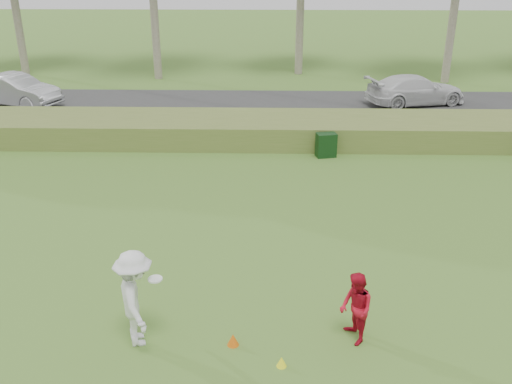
{
  "coord_description": "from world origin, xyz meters",
  "views": [
    {
      "loc": [
        0.32,
        -9.1,
        7.02
      ],
      "look_at": [
        0.0,
        4.0,
        1.3
      ],
      "focal_mm": 40.0,
      "sensor_mm": 36.0,
      "label": 1
    }
  ],
  "objects_px": {
    "player_white": "(135,299)",
    "car_right": "(416,90)",
    "cone_orange": "(233,340)",
    "utility_cabinet": "(326,145)",
    "cone_yellow": "(282,362)",
    "player_red": "(356,309)",
    "car_mid": "(15,90)"
  },
  "relations": [
    {
      "from": "player_white",
      "to": "car_right",
      "type": "relative_size",
      "value": 0.42
    },
    {
      "from": "player_red",
      "to": "cone_orange",
      "type": "relative_size",
      "value": 5.88
    },
    {
      "from": "cone_orange",
      "to": "cone_yellow",
      "type": "height_order",
      "value": "cone_orange"
    },
    {
      "from": "player_white",
      "to": "player_red",
      "type": "xyz_separation_m",
      "value": [
        4.12,
        0.13,
        -0.24
      ]
    },
    {
      "from": "player_white",
      "to": "car_right",
      "type": "xyz_separation_m",
      "value": [
        9.3,
        17.7,
        -0.23
      ]
    },
    {
      "from": "cone_yellow",
      "to": "utility_cabinet",
      "type": "distance_m",
      "value": 11.29
    },
    {
      "from": "cone_orange",
      "to": "car_right",
      "type": "height_order",
      "value": "car_right"
    },
    {
      "from": "player_red",
      "to": "car_right",
      "type": "height_order",
      "value": "player_red"
    },
    {
      "from": "cone_orange",
      "to": "car_right",
      "type": "bearing_deg",
      "value": 67.14
    },
    {
      "from": "player_white",
      "to": "car_mid",
      "type": "bearing_deg",
      "value": 8.73
    },
    {
      "from": "player_white",
      "to": "car_mid",
      "type": "relative_size",
      "value": 0.44
    },
    {
      "from": "player_red",
      "to": "utility_cabinet",
      "type": "relative_size",
      "value": 1.68
    },
    {
      "from": "cone_orange",
      "to": "car_mid",
      "type": "relative_size",
      "value": 0.06
    },
    {
      "from": "utility_cabinet",
      "to": "cone_yellow",
      "type": "bearing_deg",
      "value": -111.51
    },
    {
      "from": "player_white",
      "to": "utility_cabinet",
      "type": "relative_size",
      "value": 2.25
    },
    {
      "from": "cone_orange",
      "to": "car_mid",
      "type": "bearing_deg",
      "value": 123.23
    },
    {
      "from": "player_white",
      "to": "car_right",
      "type": "distance_m",
      "value": 19.99
    },
    {
      "from": "player_red",
      "to": "cone_orange",
      "type": "distance_m",
      "value": 2.4
    },
    {
      "from": "cone_yellow",
      "to": "utility_cabinet",
      "type": "relative_size",
      "value": 0.24
    },
    {
      "from": "player_red",
      "to": "car_mid",
      "type": "height_order",
      "value": "car_mid"
    },
    {
      "from": "cone_yellow",
      "to": "car_right",
      "type": "height_order",
      "value": "car_right"
    },
    {
      "from": "player_white",
      "to": "cone_yellow",
      "type": "bearing_deg",
      "value": -123.62
    },
    {
      "from": "cone_orange",
      "to": "utility_cabinet",
      "type": "height_order",
      "value": "utility_cabinet"
    },
    {
      "from": "utility_cabinet",
      "to": "player_red",
      "type": "bearing_deg",
      "value": -104.53
    },
    {
      "from": "car_mid",
      "to": "car_right",
      "type": "xyz_separation_m",
      "value": [
        18.7,
        0.67,
        -0.04
      ]
    },
    {
      "from": "player_white",
      "to": "utility_cabinet",
      "type": "xyz_separation_m",
      "value": [
        4.49,
        10.49,
        -0.54
      ]
    },
    {
      "from": "player_red",
      "to": "cone_yellow",
      "type": "xyz_separation_m",
      "value": [
        -1.4,
        -0.78,
        -0.62
      ]
    },
    {
      "from": "utility_cabinet",
      "to": "car_right",
      "type": "height_order",
      "value": "car_right"
    },
    {
      "from": "car_mid",
      "to": "cone_yellow",
      "type": "bearing_deg",
      "value": -125.87
    },
    {
      "from": "player_red",
      "to": "cone_yellow",
      "type": "height_order",
      "value": "player_red"
    },
    {
      "from": "cone_orange",
      "to": "utility_cabinet",
      "type": "relative_size",
      "value": 0.29
    },
    {
      "from": "utility_cabinet",
      "to": "car_mid",
      "type": "height_order",
      "value": "car_mid"
    }
  ]
}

